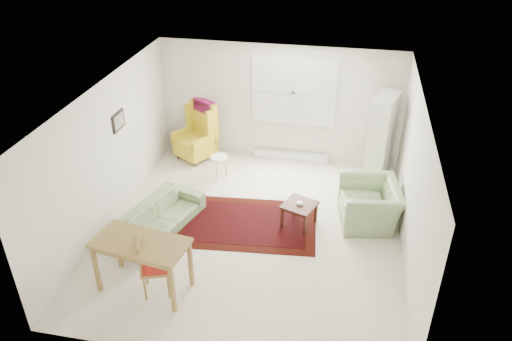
% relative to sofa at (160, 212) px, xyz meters
% --- Properties ---
extents(room, '(5.04, 5.54, 2.51)m').
position_rel_sofa_xyz_m(room, '(1.59, 0.44, 0.90)').
color(room, silver).
rests_on(room, ground).
extents(rug, '(2.59, 1.80, 0.02)m').
position_rel_sofa_xyz_m(rug, '(1.41, 0.42, -0.35)').
color(rug, black).
rests_on(rug, ground).
extents(sofa, '(1.17, 1.90, 0.72)m').
position_rel_sofa_xyz_m(sofa, '(0.00, 0.00, 0.00)').
color(sofa, '#7D9A67').
rests_on(sofa, ground).
extents(armchair, '(1.15, 1.27, 0.88)m').
position_rel_sofa_xyz_m(armchair, '(3.52, 0.94, 0.08)').
color(armchair, '#7D9A67').
rests_on(armchair, ground).
extents(wingback_chair, '(1.01, 1.03, 1.26)m').
position_rel_sofa_xyz_m(wingback_chair, '(-0.19, 2.58, 0.27)').
color(wingback_chair, gold).
rests_on(wingback_chair, ground).
extents(coffee_table, '(0.67, 0.67, 0.43)m').
position_rel_sofa_xyz_m(coffee_table, '(2.33, 0.60, -0.14)').
color(coffee_table, '#3E1A13').
rests_on(coffee_table, ground).
extents(stool, '(0.43, 0.43, 0.48)m').
position_rel_sofa_xyz_m(stool, '(0.54, 1.90, -0.12)').
color(stool, white).
rests_on(stool, ground).
extents(cabinet, '(0.59, 0.82, 1.85)m').
position_rel_sofa_xyz_m(cabinet, '(3.67, 2.34, 0.57)').
color(cabinet, white).
rests_on(cabinet, ground).
extents(desk, '(1.43, 0.86, 0.85)m').
position_rel_sofa_xyz_m(desk, '(0.29, -1.42, 0.07)').
color(desk, olive).
rests_on(desk, ground).
extents(desk_chair, '(0.53, 0.53, 0.95)m').
position_rel_sofa_xyz_m(desk_chair, '(0.49, -1.45, 0.12)').
color(desk_chair, olive).
rests_on(desk_chair, ground).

